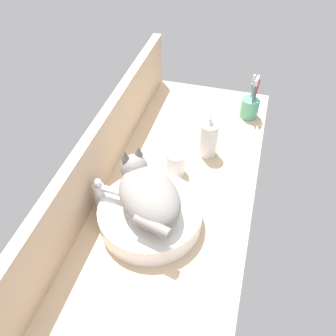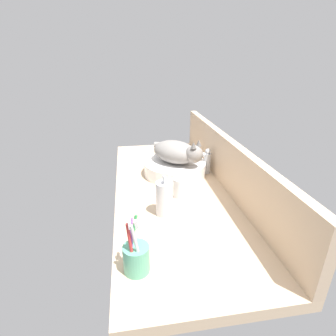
{
  "view_description": "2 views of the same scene",
  "coord_description": "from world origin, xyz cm",
  "views": [
    {
      "loc": [
        -86.18,
        -21.24,
        95.29
      ],
      "look_at": [
        -1.38,
        1.88,
        10.47
      ],
      "focal_mm": 40.0,
      "sensor_mm": 36.0,
      "label": 1
    },
    {
      "loc": [
        108.9,
        -20.28,
        57.91
      ],
      "look_at": [
        2.57,
        -3.26,
        11.84
      ],
      "focal_mm": 28.0,
      "sensor_mm": 36.0,
      "label": 2
    }
  ],
  "objects": [
    {
      "name": "faucet",
      "position": [
        -15.28,
        19.57,
        7.3
      ],
      "size": [
        3.65,
        11.85,
        13.6
      ],
      "color": "silver",
      "rests_on": "ground_plane"
    },
    {
      "name": "cat",
      "position": [
        -15.52,
        4.43,
        12.68
      ],
      "size": [
        30.03,
        29.22,
        14.0
      ],
      "color": "gray",
      "rests_on": "sink_basin"
    },
    {
      "name": "toothbrush_cup",
      "position": [
        49.3,
        -20.03,
        4.94
      ],
      "size": [
        7.68,
        7.68,
        18.7
      ],
      "color": "#5BB28E",
      "rests_on": "ground_plane"
    },
    {
      "name": "sink_basin",
      "position": [
        -16.51,
        3.48,
        3.46
      ],
      "size": [
        32.36,
        32.36,
        6.93
      ],
      "primitive_type": "cylinder",
      "color": "white",
      "rests_on": "ground_plane"
    },
    {
      "name": "soap_dispenser",
      "position": [
        20.79,
        -7.64,
        6.98
      ],
      "size": [
        6.72,
        6.72,
        17.09
      ],
      "color": "silver",
      "rests_on": "ground_plane"
    },
    {
      "name": "water_glass",
      "position": [
        7.81,
        1.56,
        3.88
      ],
      "size": [
        6.91,
        6.91,
        8.76
      ],
      "color": "white",
      "rests_on": "ground_plane"
    },
    {
      "name": "ground_plane",
      "position": [
        0.0,
        0.0,
        -2.0
      ],
      "size": [
        134.94,
        54.6,
        4.0
      ],
      "primitive_type": "cube",
      "color": "#D1B28E"
    },
    {
      "name": "backsplash_panel",
      "position": [
        0.0,
        25.5,
        11.61
      ],
      "size": [
        134.94,
        3.6,
        23.22
      ],
      "primitive_type": "cube",
      "color": "#CCAD8C",
      "rests_on": "ground_plane"
    }
  ]
}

